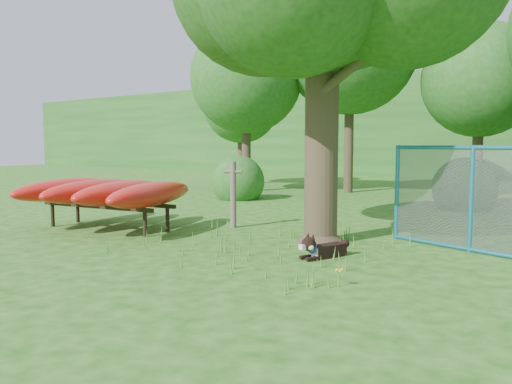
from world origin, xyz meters
The scene contains 13 objects.
ground centered at (0.00, 0.00, 0.00)m, with size 80.00×80.00×0.00m, color #1E5511.
wooden_post centered at (-1.45, 2.66, 0.78)m, with size 0.40×0.24×1.48m.
kayak_rack centered at (-3.60, 0.94, 0.82)m, with size 3.93×3.49×1.08m.
husky_dog centered at (1.59, 1.08, 0.16)m, with size 0.52×0.94×0.44m.
fence_section centered at (3.45, 2.96, 0.92)m, with size 3.02×1.03×3.06m.
wildflower_clump centered at (2.55, -0.27, 0.20)m, with size 0.11×0.10×0.25m.
bg_tree_a centered at (-6.50, 10.00, 4.48)m, with size 4.40×4.40×6.70m.
bg_tree_b centered at (-3.00, 12.00, 5.61)m, with size 5.20×5.20×8.22m.
bg_tree_c centered at (1.50, 13.00, 4.11)m, with size 4.00×4.00×6.12m.
bg_tree_f centered at (-9.00, 13.00, 3.73)m, with size 3.60×3.60×5.55m.
shrub_left centered at (-5.00, 7.50, 0.00)m, with size 1.80×1.80×1.80m, color #1F591C.
shrub_mid centered at (2.00, 9.00, 0.00)m, with size 1.80×1.80×1.80m, color #1F591C.
wooded_hillside centered at (0.00, 28.00, 3.00)m, with size 80.00×12.00×6.00m, color #1F591C.
Camera 1 is at (5.33, -6.06, 1.82)m, focal length 35.00 mm.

